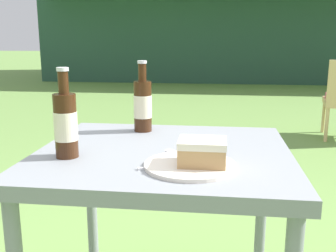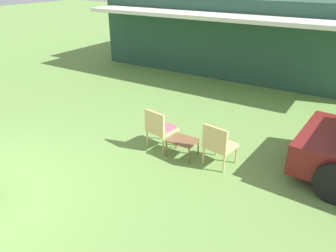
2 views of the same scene
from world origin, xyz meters
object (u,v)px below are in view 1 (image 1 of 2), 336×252
object	(u,v)px
patio_table	(164,178)
cola_bottle_far	(66,123)
cake_on_plate	(197,158)
cola_bottle_near	(143,105)

from	to	relation	value
patio_table	cola_bottle_far	world-z (taller)	cola_bottle_far
patio_table	cake_on_plate	xyz separation A→B (m)	(0.11, -0.15, 0.12)
cola_bottle_near	cola_bottle_far	bearing A→B (deg)	-114.55
patio_table	cake_on_plate	size ratio (longest dim) A/B	3.15
patio_table	cola_bottle_near	distance (m)	0.31
cola_bottle_far	cola_bottle_near	bearing A→B (deg)	65.45
patio_table	cola_bottle_near	bearing A→B (deg)	114.74
cake_on_plate	cola_bottle_far	size ratio (longest dim) A/B	0.96
patio_table	cola_bottle_far	size ratio (longest dim) A/B	3.02
patio_table	cola_bottle_near	xyz separation A→B (m)	(-0.11, 0.23, 0.19)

